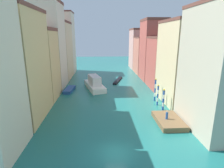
% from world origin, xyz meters
% --- Properties ---
extents(ground_plane, '(154.00, 154.00, 0.00)m').
position_xyz_m(ground_plane, '(0.00, 24.50, 0.00)').
color(ground_plane, '#1E6B66').
extents(building_left_1, '(6.44, 11.28, 17.40)m').
position_xyz_m(building_left_1, '(-14.13, 10.64, 8.71)').
color(building_left_1, '#DBB77A').
rests_on(building_left_1, ground).
extents(building_left_2, '(6.44, 8.06, 14.78)m').
position_xyz_m(building_left_2, '(-14.13, 20.50, 7.40)').
color(building_left_2, '#DBB77A').
rests_on(building_left_2, ground).
extents(building_left_3, '(6.44, 9.17, 21.40)m').
position_xyz_m(building_left_3, '(-14.13, 29.40, 10.71)').
color(building_left_3, beige).
rests_on(building_left_3, ground).
extents(building_left_4, '(6.44, 12.05, 17.35)m').
position_xyz_m(building_left_4, '(-14.13, 40.21, 8.69)').
color(building_left_4, beige).
rests_on(building_left_4, ground).
extents(building_left_5, '(6.44, 7.91, 21.27)m').
position_xyz_m(building_left_5, '(-14.13, 50.10, 10.64)').
color(building_left_5, beige).
rests_on(building_left_5, ground).
extents(building_right_0, '(6.44, 11.21, 17.49)m').
position_xyz_m(building_right_0, '(14.13, 5.10, 8.75)').
color(building_right_0, '#BCB299').
rests_on(building_right_0, ground).
extents(building_right_1, '(6.44, 11.37, 16.19)m').
position_xyz_m(building_right_1, '(14.13, 16.71, 8.11)').
color(building_right_1, beige).
rests_on(building_right_1, ground).
extents(building_right_2, '(6.44, 9.56, 13.02)m').
position_xyz_m(building_right_2, '(14.13, 27.09, 6.52)').
color(building_right_2, '#B25147').
rests_on(building_right_2, ground).
extents(building_right_3, '(6.44, 9.02, 17.93)m').
position_xyz_m(building_right_3, '(14.13, 36.62, 8.98)').
color(building_right_3, '#B25147').
rests_on(building_right_3, ground).
extents(building_right_4, '(6.44, 10.33, 12.77)m').
position_xyz_m(building_right_4, '(14.13, 46.67, 6.39)').
color(building_right_4, '#C6705B').
rests_on(building_right_4, ground).
extents(building_right_5, '(6.44, 10.65, 15.96)m').
position_xyz_m(building_right_5, '(14.13, 57.35, 7.99)').
color(building_right_5, tan).
rests_on(building_right_5, ground).
extents(waterfront_dock, '(3.74, 6.20, 0.77)m').
position_xyz_m(waterfront_dock, '(8.81, 7.05, 0.38)').
color(waterfront_dock, brown).
rests_on(waterfront_dock, ground).
extents(person_on_dock, '(0.36, 0.36, 1.36)m').
position_xyz_m(person_on_dock, '(8.40, 6.87, 1.39)').
color(person_on_dock, '#234C93').
rests_on(person_on_dock, waterfront_dock).
extents(mooring_pole_0, '(0.39, 0.39, 4.05)m').
position_xyz_m(mooring_pole_0, '(9.61, 12.15, 2.08)').
color(mooring_pole_0, '#1E479E').
rests_on(mooring_pole_0, ground).
extents(mooring_pole_1, '(0.33, 0.33, 4.16)m').
position_xyz_m(mooring_pole_1, '(9.34, 14.63, 2.13)').
color(mooring_pole_1, '#1E479E').
rests_on(mooring_pole_1, ground).
extents(mooring_pole_2, '(0.33, 0.33, 4.78)m').
position_xyz_m(mooring_pole_2, '(9.56, 17.18, 2.44)').
color(mooring_pole_2, '#1E479E').
rests_on(mooring_pole_2, ground).
extents(vaporetto_white, '(5.96, 10.93, 3.35)m').
position_xyz_m(vaporetto_white, '(-3.20, 27.12, 1.25)').
color(vaporetto_white, white).
rests_on(vaporetto_white, ground).
extents(gondola_black, '(3.73, 9.04, 0.38)m').
position_xyz_m(gondola_black, '(3.54, 34.95, 0.19)').
color(gondola_black, black).
rests_on(gondola_black, ground).
extents(motorboat_0, '(2.32, 5.79, 0.74)m').
position_xyz_m(motorboat_0, '(-9.30, 25.23, 0.37)').
color(motorboat_0, '#234C93').
rests_on(motorboat_0, ground).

